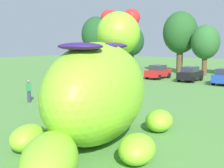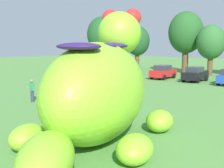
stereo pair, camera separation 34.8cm
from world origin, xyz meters
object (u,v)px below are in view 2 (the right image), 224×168
Objects in this scene: spectator_near_inflatable at (95,92)px; spectator_mid_field at (32,91)px; car_red at (163,72)px; giant_inflatable_creature at (98,90)px; car_black at (195,74)px.

spectator_near_inflatable is 4.75m from spectator_mid_field.
spectator_near_inflatable is at bearing -76.39° from car_red.
giant_inflatable_creature is at bearing -45.94° from spectator_near_inflatable.
car_red is (-10.03, 22.93, -1.43)m from giant_inflatable_creature.
giant_inflatable_creature is 6.36× the size of spectator_near_inflatable.
giant_inflatable_creature reaches higher than car_black.
spectator_near_inflatable is (4.06, -16.76, -0.01)m from car_red.
car_black is (-5.76, 22.90, -1.43)m from giant_inflatable_creature.
spectator_near_inflatable and spectator_mid_field have the same top height.
car_black is 16.73m from spectator_near_inflatable.
car_black is (4.28, -0.03, 0.00)m from car_red.
spectator_near_inflatable is 1.00× the size of spectator_mid_field.
car_black is at bearing 78.11° from spectator_mid_field.
spectator_mid_field is at bearing -89.48° from car_red.
giant_inflatable_creature is 25.07m from car_red.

